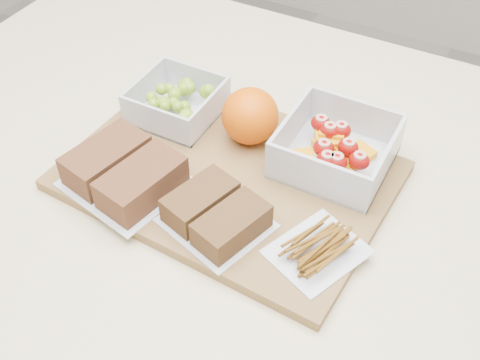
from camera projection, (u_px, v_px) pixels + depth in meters
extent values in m
cube|color=beige|center=(241.00, 359.00, 1.12)|extent=(1.20, 0.90, 0.90)
cube|color=olive|center=(228.00, 175.00, 0.82)|extent=(0.44, 0.32, 0.02)
cube|color=silver|center=(178.00, 112.00, 0.90)|extent=(0.12, 0.12, 0.00)
cube|color=silver|center=(197.00, 80.00, 0.92)|extent=(0.12, 0.00, 0.05)
cube|color=silver|center=(155.00, 122.00, 0.85)|extent=(0.12, 0.00, 0.05)
cube|color=silver|center=(210.00, 112.00, 0.86)|extent=(0.00, 0.11, 0.05)
cube|color=silver|center=(145.00, 89.00, 0.90)|extent=(0.00, 0.11, 0.05)
sphere|color=olive|center=(164.00, 104.00, 0.88)|extent=(0.02, 0.02, 0.02)
sphere|color=olive|center=(151.00, 97.00, 0.88)|extent=(0.02, 0.02, 0.02)
sphere|color=olive|center=(184.00, 88.00, 0.89)|extent=(0.02, 0.02, 0.02)
sphere|color=olive|center=(184.00, 107.00, 0.88)|extent=(0.02, 0.02, 0.02)
sphere|color=olive|center=(162.00, 89.00, 0.90)|extent=(0.02, 0.02, 0.02)
sphere|color=olive|center=(174.00, 103.00, 0.89)|extent=(0.02, 0.02, 0.02)
sphere|color=olive|center=(170.00, 88.00, 0.90)|extent=(0.02, 0.02, 0.02)
sphere|color=olive|center=(187.00, 116.00, 0.84)|extent=(0.02, 0.02, 0.02)
sphere|color=olive|center=(206.00, 92.00, 0.89)|extent=(0.02, 0.02, 0.02)
sphere|color=olive|center=(187.00, 84.00, 0.90)|extent=(0.02, 0.02, 0.02)
sphere|color=olive|center=(153.00, 104.00, 0.87)|extent=(0.02, 0.02, 0.02)
sphere|color=olive|center=(209.00, 90.00, 0.89)|extent=(0.02, 0.02, 0.02)
sphere|color=olive|center=(162.00, 117.00, 0.86)|extent=(0.02, 0.02, 0.02)
sphere|color=olive|center=(188.00, 90.00, 0.90)|extent=(0.02, 0.02, 0.02)
sphere|color=olive|center=(175.00, 95.00, 0.89)|extent=(0.02, 0.02, 0.02)
sphere|color=olive|center=(189.00, 88.00, 0.90)|extent=(0.02, 0.02, 0.02)
sphere|color=olive|center=(183.00, 119.00, 0.84)|extent=(0.02, 0.02, 0.02)
sphere|color=olive|center=(185.00, 125.00, 0.86)|extent=(0.02, 0.02, 0.02)
sphere|color=olive|center=(180.00, 92.00, 0.90)|extent=(0.02, 0.02, 0.02)
sphere|color=olive|center=(165.00, 106.00, 0.87)|extent=(0.02, 0.02, 0.02)
sphere|color=olive|center=(184.00, 85.00, 0.91)|extent=(0.02, 0.02, 0.02)
sphere|color=olive|center=(178.00, 107.00, 0.86)|extent=(0.02, 0.02, 0.02)
sphere|color=olive|center=(164.00, 103.00, 0.88)|extent=(0.02, 0.02, 0.02)
cube|color=silver|center=(334.00, 161.00, 0.82)|extent=(0.14, 0.14, 0.01)
cube|color=silver|center=(354.00, 118.00, 0.85)|extent=(0.14, 0.01, 0.06)
cube|color=silver|center=(316.00, 178.00, 0.76)|extent=(0.14, 0.01, 0.06)
cube|color=silver|center=(386.00, 163.00, 0.78)|extent=(0.01, 0.13, 0.06)
cube|color=silver|center=(290.00, 130.00, 0.83)|extent=(0.01, 0.13, 0.06)
cube|color=orange|center=(333.00, 164.00, 0.80)|extent=(0.04, 0.05, 0.01)
cube|color=orange|center=(334.00, 139.00, 0.83)|extent=(0.05, 0.06, 0.01)
cube|color=orange|center=(345.00, 153.00, 0.81)|extent=(0.05, 0.05, 0.01)
cube|color=orange|center=(358.00, 155.00, 0.82)|extent=(0.05, 0.05, 0.01)
cube|color=orange|center=(327.00, 138.00, 0.82)|extent=(0.05, 0.05, 0.01)
cube|color=orange|center=(332.00, 132.00, 0.82)|extent=(0.04, 0.04, 0.01)
cube|color=orange|center=(304.00, 160.00, 0.79)|extent=(0.05, 0.05, 0.01)
cube|color=orange|center=(340.00, 170.00, 0.79)|extent=(0.04, 0.04, 0.01)
cube|color=orange|center=(327.00, 146.00, 0.82)|extent=(0.05, 0.05, 0.01)
ellipsoid|color=#981107|center=(348.00, 148.00, 0.79)|extent=(0.03, 0.03, 0.02)
ellipsoid|color=#981107|center=(337.00, 162.00, 0.77)|extent=(0.03, 0.03, 0.02)
ellipsoid|color=#981107|center=(321.00, 123.00, 0.83)|extent=(0.03, 0.03, 0.02)
ellipsoid|color=#981107|center=(359.00, 161.00, 0.78)|extent=(0.03, 0.03, 0.02)
ellipsoid|color=#981107|center=(330.00, 131.00, 0.82)|extent=(0.03, 0.03, 0.02)
ellipsoid|color=#981107|center=(327.00, 160.00, 0.78)|extent=(0.03, 0.03, 0.02)
ellipsoid|color=#981107|center=(324.00, 148.00, 0.79)|extent=(0.03, 0.03, 0.02)
ellipsoid|color=#981107|center=(341.00, 130.00, 0.82)|extent=(0.03, 0.03, 0.02)
sphere|color=#EB5C05|center=(250.00, 116.00, 0.83)|extent=(0.08, 0.08, 0.08)
cube|color=silver|center=(126.00, 183.00, 0.79)|extent=(0.17, 0.16, 0.00)
cube|color=brown|center=(107.00, 160.00, 0.79)|extent=(0.08, 0.12, 0.04)
cube|color=brown|center=(142.00, 183.00, 0.76)|extent=(0.08, 0.12, 0.04)
cube|color=silver|center=(216.00, 223.00, 0.75)|extent=(0.15, 0.14, 0.00)
cube|color=brown|center=(201.00, 201.00, 0.75)|extent=(0.07, 0.10, 0.04)
cube|color=brown|center=(232.00, 225.00, 0.72)|extent=(0.07, 0.10, 0.04)
cube|color=silver|center=(317.00, 252.00, 0.71)|extent=(0.12, 0.13, 0.00)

